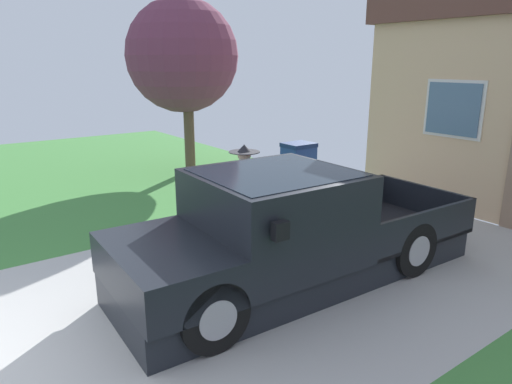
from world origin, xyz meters
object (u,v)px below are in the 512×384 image
Objects in this scene: pickup_truck at (281,236)px; person_with_hat at (245,191)px; handbag at (226,241)px; wheeled_trash_bin at (298,163)px; neighbor_tree at (184,53)px.

person_with_hat is at bearing -12.88° from pickup_truck.
pickup_truck is at bearing -3.25° from handbag.
person_with_hat is 0.90m from handbag.
wheeled_trash_bin is (-3.77, 3.61, -0.12)m from pickup_truck.
neighbor_tree is (-5.44, 2.21, 3.06)m from handbag.
handbag is at bearing -1.04° from pickup_truck.
pickup_truck is 1.16× the size of neighbor_tree.
pickup_truck reaches higher than wheeled_trash_bin.
wheeled_trash_bin is at bearing 22.29° from neighbor_tree.
person_with_hat reaches higher than wheeled_trash_bin.
neighbor_tree reaches higher than wheeled_trash_bin.
person_with_hat is 4.03m from wheeled_trash_bin.
pickup_truck is 1.46m from person_with_hat.
handbag is (-1.52, 0.09, -0.59)m from pickup_truck.
wheeled_trash_bin reaches higher than handbag.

